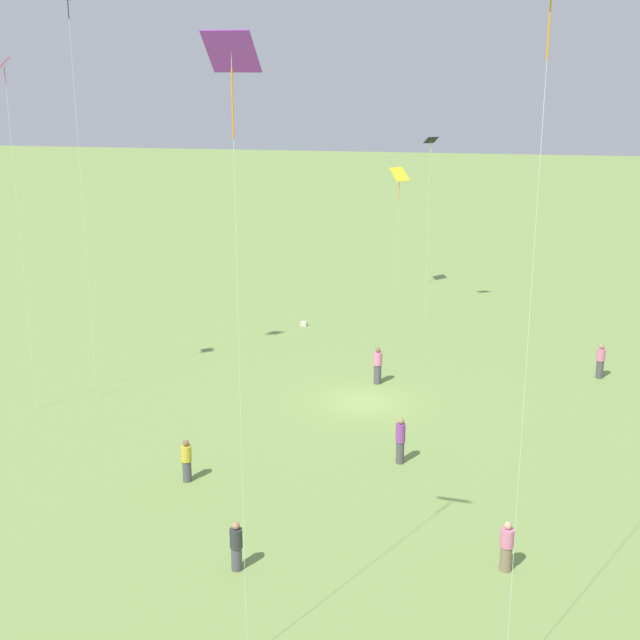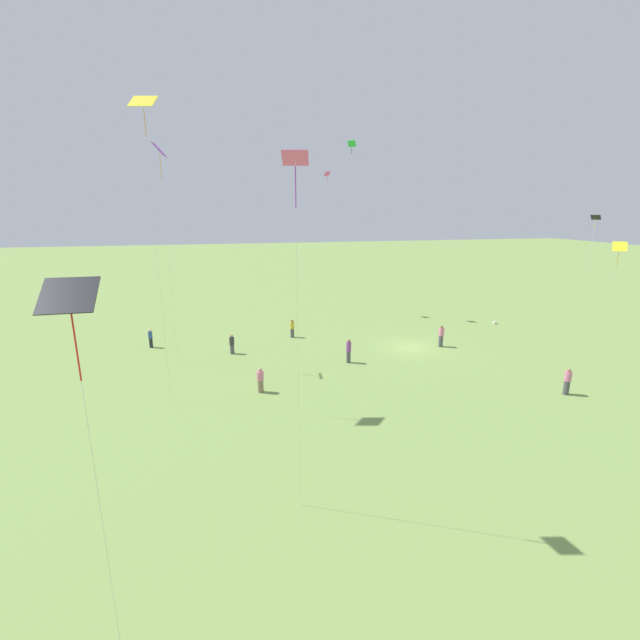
# 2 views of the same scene
# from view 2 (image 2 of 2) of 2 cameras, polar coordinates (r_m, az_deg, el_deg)

# --- Properties ---
(ground_plane) EXTENTS (240.00, 240.00, 0.00)m
(ground_plane) POSITION_cam_2_polar(r_m,az_deg,el_deg) (36.36, 12.08, -3.58)
(ground_plane) COLOR #7A994C
(person_0) EXTENTS (0.54, 0.54, 1.62)m
(person_0) POSITION_cam_2_polar(r_m,az_deg,el_deg) (38.19, -3.73, -1.15)
(person_0) COLOR #4C4C51
(person_0) RESTS_ON ground_plane
(person_1) EXTENTS (0.56, 0.56, 1.62)m
(person_1) POSITION_cam_2_polar(r_m,az_deg,el_deg) (27.06, -7.95, -7.96)
(person_1) COLOR #847056
(person_1) RESTS_ON ground_plane
(person_2) EXTENTS (0.41, 0.41, 1.60)m
(person_2) POSITION_cam_2_polar(r_m,az_deg,el_deg) (37.95, -21.66, -2.26)
(person_2) COLOR #232328
(person_2) RESTS_ON ground_plane
(person_3) EXTENTS (0.59, 0.59, 1.80)m
(person_3) POSITION_cam_2_polar(r_m,az_deg,el_deg) (36.88, 15.85, -2.11)
(person_3) COLOR #4C4C51
(person_3) RESTS_ON ground_plane
(person_4) EXTENTS (0.51, 0.51, 1.84)m
(person_4) POSITION_cam_2_polar(r_m,az_deg,el_deg) (31.85, 3.83, -4.11)
(person_4) COLOR #4C4C51
(person_4) RESTS_ON ground_plane
(person_5) EXTENTS (0.42, 0.42, 1.71)m
(person_5) POSITION_cam_2_polar(r_m,az_deg,el_deg) (30.52, 30.10, -7.11)
(person_5) COLOR #4C4C51
(person_5) RESTS_ON ground_plane
(person_6) EXTENTS (0.52, 0.52, 1.59)m
(person_6) POSITION_cam_2_polar(r_m,az_deg,el_deg) (34.46, -11.66, -3.18)
(person_6) COLOR #4C4C51
(person_6) RESTS_ON ground_plane
(kite_0) EXTENTS (0.74, 0.66, 14.92)m
(kite_0) POSITION_cam_2_polar(r_m,az_deg,el_deg) (46.58, 0.96, 17.26)
(kite_0) COLOR #E54C99
(kite_0) RESTS_ON ground_plane
(kite_1) EXTENTS (0.86, 1.18, 15.30)m
(kite_1) POSITION_cam_2_polar(r_m,az_deg,el_deg) (31.85, -20.56, 19.51)
(kite_1) COLOR purple
(kite_1) RESTS_ON ground_plane
(kite_2) EXTENTS (1.46, 1.31, 16.74)m
(kite_2) POSITION_cam_2_polar(r_m,az_deg,el_deg) (25.71, -22.43, 24.27)
(kite_2) COLOR yellow
(kite_2) RESTS_ON ground_plane
(kite_3) EXTENTS (0.98, 0.93, 17.67)m
(kite_3) POSITION_cam_2_polar(r_m,az_deg,el_deg) (45.50, 4.24, 20.86)
(kite_3) COLOR green
(kite_3) RESTS_ON ground_plane
(kite_4) EXTENTS (1.04, 0.88, 9.70)m
(kite_4) POSITION_cam_2_polar(r_m,az_deg,el_deg) (9.83, -30.30, 1.24)
(kite_4) COLOR black
(kite_4) RESTS_ON ground_plane
(kite_5) EXTENTS (1.39, 1.36, 8.29)m
(kite_5) POSITION_cam_2_polar(r_m,az_deg,el_deg) (47.57, 35.07, 7.80)
(kite_5) COLOR yellow
(kite_5) RESTS_ON ground_plane
(kite_6) EXTENTS (0.98, 0.92, 12.81)m
(kite_6) POSITION_cam_2_polar(r_m,az_deg,el_deg) (14.25, -3.28, 18.20)
(kite_6) COLOR #E54C99
(kite_6) RESTS_ON ground_plane
(kite_7) EXTENTS (0.88, 0.91, 10.69)m
(kite_7) POSITION_cam_2_polar(r_m,az_deg,el_deg) (41.94, 32.77, 10.61)
(kite_7) COLOR black
(kite_7) RESTS_ON ground_plane
(picnic_bag_0) EXTENTS (0.32, 0.38, 0.25)m
(picnic_bag_0) POSITION_cam_2_polar(r_m,az_deg,el_deg) (46.21, 22.28, -0.34)
(picnic_bag_0) COLOR beige
(picnic_bag_0) RESTS_ON ground_plane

